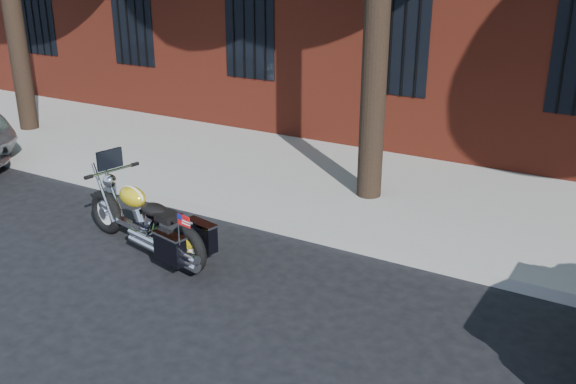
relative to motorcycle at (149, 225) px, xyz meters
The scene contains 4 objects.
ground 1.22m from the motorcycle, ahead, with size 120.00×120.00×0.00m, color black.
curb 1.84m from the motorcycle, 50.80° to the left, with size 40.00×0.16×0.15m, color gray.
sidewalk 3.50m from the motorcycle, 70.77° to the left, with size 40.00×3.60×0.15m, color gray.
motorcycle is the anchor object (origin of this frame).
Camera 1 is at (3.96, -5.37, 3.58)m, focal length 40.00 mm.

